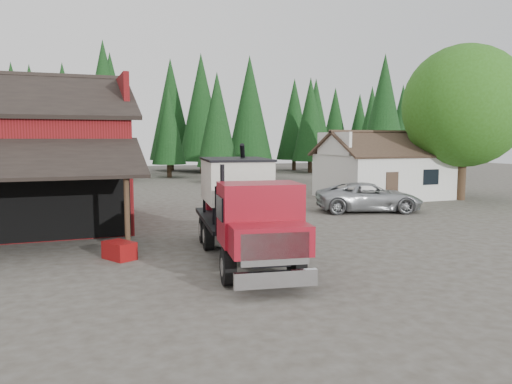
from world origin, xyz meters
name	(u,v)px	position (x,y,z in m)	size (l,w,h in m)	color
ground	(293,251)	(0.00, 0.00, 0.00)	(120.00, 120.00, 0.00)	#413C33
farmhouse	(384,174)	(13.00, 13.00, 1.67)	(8.60, 6.42, 4.65)	silver
deciduous_tree	(464,111)	(17.01, 9.97, 5.91)	(8.00, 8.00, 10.20)	#382619
conifer_backdrop	(138,174)	(0.00, 42.00, 0.00)	(76.00, 16.00, 16.00)	black
near_pine_b	(217,120)	(6.00, 30.00, 5.89)	(3.96, 3.96, 10.40)	#382619
near_pine_c	(384,110)	(22.00, 26.00, 6.89)	(4.84, 4.84, 12.40)	#382619
near_pine_d	(104,104)	(-4.00, 34.00, 7.39)	(5.28, 5.28, 13.40)	#382619
feed_truck	(244,206)	(-2.06, -0.47, 1.82)	(3.54, 8.89, 3.90)	black
silver_car	(369,197)	(8.21, 7.56, 0.81)	(2.70, 5.85, 1.63)	#A3A7AA
equip_box	(119,250)	(-6.00, 1.05, 0.30)	(0.70, 1.10, 0.60)	maroon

